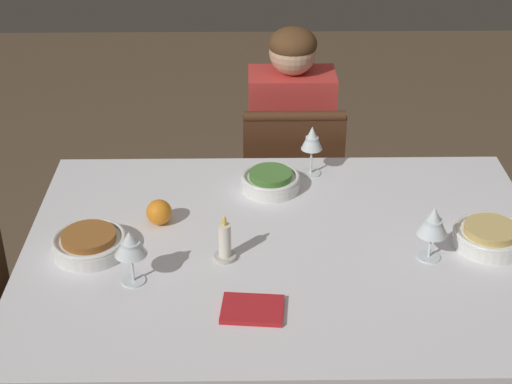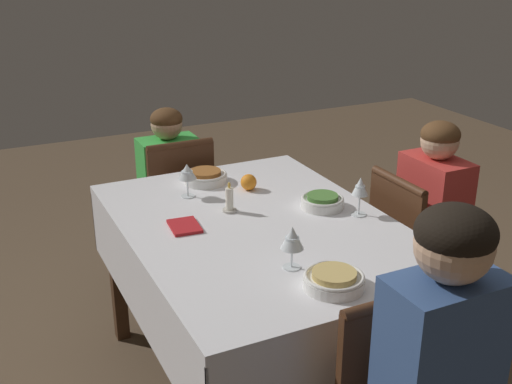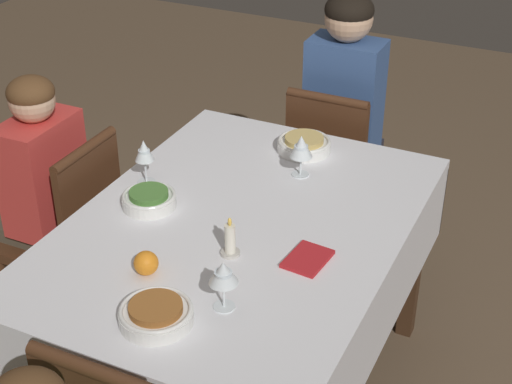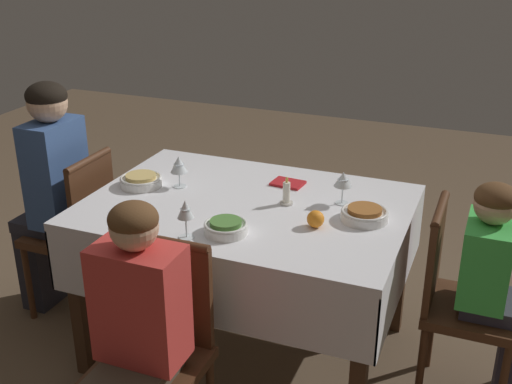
{
  "view_description": "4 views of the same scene",
  "coord_description": "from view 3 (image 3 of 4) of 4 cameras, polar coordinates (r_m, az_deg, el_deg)",
  "views": [
    {
      "loc": [
        0.1,
        1.71,
        1.93
      ],
      "look_at": [
        0.08,
        -0.04,
        0.91
      ],
      "focal_mm": 55.0,
      "sensor_mm": 36.0,
      "label": 1
    },
    {
      "loc": [
        -2.01,
        0.99,
        1.79
      ],
      "look_at": [
        -0.1,
        0.06,
        0.94
      ],
      "focal_mm": 45.0,
      "sensor_mm": 36.0,
      "label": 2
    },
    {
      "loc": [
        1.82,
        0.93,
        2.09
      ],
      "look_at": [
        -0.07,
        0.03,
        0.85
      ],
      "focal_mm": 55.0,
      "sensor_mm": 36.0,
      "label": 3
    },
    {
      "loc": [
        0.99,
        -2.36,
        1.9
      ],
      "look_at": [
        0.04,
        -0.01,
        0.83
      ],
      "focal_mm": 45.0,
      "sensor_mm": 36.0,
      "label": 4
    }
  ],
  "objects": [
    {
      "name": "bowl_west",
      "position": [
        2.85,
        3.48,
        3.51
      ],
      "size": [
        0.2,
        0.2,
        0.06
      ],
      "color": "white",
      "rests_on": "dining_table"
    },
    {
      "name": "wine_glass_west",
      "position": [
        2.65,
        3.31,
        3.25
      ],
      "size": [
        0.08,
        0.08,
        0.15
      ],
      "color": "white",
      "rests_on": "dining_table"
    },
    {
      "name": "person_adult_denim",
      "position": [
        3.34,
        6.6,
        5.64
      ],
      "size": [
        0.34,
        0.3,
        1.22
      ],
      "rotation": [
        0.0,
        0.0,
        -1.57
      ],
      "color": "#282833",
      "rests_on": "ground_plane"
    },
    {
      "name": "wine_glass_south",
      "position": [
        2.62,
        -8.14,
        2.87
      ],
      "size": [
        0.07,
        0.07,
        0.16
      ],
      "color": "white",
      "rests_on": "dining_table"
    },
    {
      "name": "orange_fruit",
      "position": [
        2.22,
        -8.0,
        -5.14
      ],
      "size": [
        0.07,
        0.07,
        0.07
      ],
      "primitive_type": "sphere",
      "color": "orange",
      "rests_on": "dining_table"
    },
    {
      "name": "bowl_south",
      "position": [
        2.53,
        -7.78,
        -0.49
      ],
      "size": [
        0.17,
        0.17,
        0.06
      ],
      "color": "white",
      "rests_on": "dining_table"
    },
    {
      "name": "candle_centerpiece",
      "position": [
        2.27,
        -1.9,
        -3.64
      ],
      "size": [
        0.06,
        0.06,
        0.13
      ],
      "color": "beige",
      "rests_on": "dining_table"
    },
    {
      "name": "dining_table",
      "position": [
        2.49,
        -1.26,
        -4.15
      ],
      "size": [
        1.39,
        0.99,
        0.77
      ],
      "color": "silver",
      "rests_on": "ground_plane"
    },
    {
      "name": "person_child_red",
      "position": [
        3.0,
        -15.75,
        -0.51
      ],
      "size": [
        0.3,
        0.33,
        1.09
      ],
      "color": "#4C4233",
      "rests_on": "ground_plane"
    },
    {
      "name": "chair_south",
      "position": [
        2.97,
        -13.25,
        -2.92
      ],
      "size": [
        0.37,
        0.37,
        0.88
      ],
      "color": "#472816",
      "rests_on": "ground_plane"
    },
    {
      "name": "chair_west",
      "position": [
        3.31,
        5.59,
        1.6
      ],
      "size": [
        0.37,
        0.37,
        0.88
      ],
      "rotation": [
        0.0,
        0.0,
        -1.57
      ],
      "color": "#472816",
      "rests_on": "ground_plane"
    },
    {
      "name": "bowl_east",
      "position": [
        2.06,
        -7.28,
        -8.76
      ],
      "size": [
        0.2,
        0.2,
        0.06
      ],
      "color": "white",
      "rests_on": "dining_table"
    },
    {
      "name": "napkin_red_folded",
      "position": [
        2.27,
        3.77,
        -4.87
      ],
      "size": [
        0.15,
        0.12,
        0.01
      ],
      "rotation": [
        0.0,
        0.0,
        -0.09
      ],
      "color": "red",
      "rests_on": "dining_table"
    },
    {
      "name": "wine_glass_east",
      "position": [
        2.04,
        -2.4,
        -5.99
      ],
      "size": [
        0.08,
        0.08,
        0.15
      ],
      "color": "white",
      "rests_on": "dining_table"
    }
  ]
}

